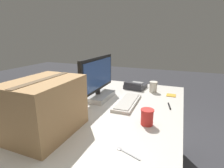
{
  "coord_description": "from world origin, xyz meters",
  "views": [
    {
      "loc": [
        -1.07,
        -0.4,
        1.3
      ],
      "look_at": [
        0.24,
        0.12,
        0.91
      ],
      "focal_mm": 28.0,
      "sensor_mm": 36.0,
      "label": 1
    }
  ],
  "objects_px": {
    "desk_phone": "(135,86)",
    "sticky_note_pad": "(171,95)",
    "paper_cup_right": "(153,87)",
    "cardboard_box": "(46,107)",
    "monitor": "(98,82)",
    "keyboard": "(127,102)",
    "spoon": "(125,152)",
    "paper_cup_left": "(147,117)",
    "pen_marker": "(169,106)"
  },
  "relations": [
    {
      "from": "cardboard_box",
      "to": "pen_marker",
      "type": "height_order",
      "value": "cardboard_box"
    },
    {
      "from": "monitor",
      "to": "desk_phone",
      "type": "xyz_separation_m",
      "value": [
        0.43,
        -0.23,
        -0.12
      ]
    },
    {
      "from": "cardboard_box",
      "to": "sticky_note_pad",
      "type": "height_order",
      "value": "cardboard_box"
    },
    {
      "from": "desk_phone",
      "to": "cardboard_box",
      "type": "distance_m",
      "value": 1.09
    },
    {
      "from": "monitor",
      "to": "sticky_note_pad",
      "type": "height_order",
      "value": "monitor"
    },
    {
      "from": "cardboard_box",
      "to": "pen_marker",
      "type": "xyz_separation_m",
      "value": [
        0.65,
        -0.63,
        -0.15
      ]
    },
    {
      "from": "monitor",
      "to": "paper_cup_left",
      "type": "height_order",
      "value": "monitor"
    },
    {
      "from": "paper_cup_left",
      "to": "pen_marker",
      "type": "distance_m",
      "value": 0.37
    },
    {
      "from": "keyboard",
      "to": "paper_cup_right",
      "type": "xyz_separation_m",
      "value": [
        0.39,
        -0.15,
        0.04
      ]
    },
    {
      "from": "keyboard",
      "to": "pen_marker",
      "type": "relative_size",
      "value": 3.5
    },
    {
      "from": "paper_cup_left",
      "to": "spoon",
      "type": "relative_size",
      "value": 0.77
    },
    {
      "from": "desk_phone",
      "to": "paper_cup_right",
      "type": "bearing_deg",
      "value": -100.54
    },
    {
      "from": "desk_phone",
      "to": "cardboard_box",
      "type": "height_order",
      "value": "cardboard_box"
    },
    {
      "from": "monitor",
      "to": "paper_cup_right",
      "type": "bearing_deg",
      "value": -49.81
    },
    {
      "from": "sticky_note_pad",
      "to": "cardboard_box",
      "type": "bearing_deg",
      "value": 146.56
    },
    {
      "from": "desk_phone",
      "to": "paper_cup_left",
      "type": "relative_size",
      "value": 2.21
    },
    {
      "from": "spoon",
      "to": "sticky_note_pad",
      "type": "bearing_deg",
      "value": -78.42
    },
    {
      "from": "paper_cup_right",
      "to": "sticky_note_pad",
      "type": "height_order",
      "value": "paper_cup_right"
    },
    {
      "from": "keyboard",
      "to": "sticky_note_pad",
      "type": "distance_m",
      "value": 0.47
    },
    {
      "from": "keyboard",
      "to": "paper_cup_left",
      "type": "bearing_deg",
      "value": -144.71
    },
    {
      "from": "paper_cup_right",
      "to": "cardboard_box",
      "type": "height_order",
      "value": "cardboard_box"
    },
    {
      "from": "keyboard",
      "to": "spoon",
      "type": "height_order",
      "value": "keyboard"
    },
    {
      "from": "keyboard",
      "to": "spoon",
      "type": "distance_m",
      "value": 0.63
    },
    {
      "from": "sticky_note_pad",
      "to": "paper_cup_right",
      "type": "bearing_deg",
      "value": 75.76
    },
    {
      "from": "cardboard_box",
      "to": "monitor",
      "type": "bearing_deg",
      "value": -1.48
    },
    {
      "from": "keyboard",
      "to": "pen_marker",
      "type": "height_order",
      "value": "keyboard"
    },
    {
      "from": "desk_phone",
      "to": "paper_cup_left",
      "type": "xyz_separation_m",
      "value": [
        -0.75,
        -0.27,
        0.02
      ]
    },
    {
      "from": "paper_cup_right",
      "to": "pen_marker",
      "type": "height_order",
      "value": "paper_cup_right"
    },
    {
      "from": "desk_phone",
      "to": "paper_cup_left",
      "type": "distance_m",
      "value": 0.79
    },
    {
      "from": "monitor",
      "to": "spoon",
      "type": "distance_m",
      "value": 0.79
    },
    {
      "from": "monitor",
      "to": "cardboard_box",
      "type": "distance_m",
      "value": 0.62
    },
    {
      "from": "sticky_note_pad",
      "to": "desk_phone",
      "type": "bearing_deg",
      "value": 73.66
    },
    {
      "from": "monitor",
      "to": "paper_cup_right",
      "type": "xyz_separation_m",
      "value": [
        0.36,
        -0.43,
        -0.1
      ]
    },
    {
      "from": "monitor",
      "to": "spoon",
      "type": "xyz_separation_m",
      "value": [
        -0.63,
        -0.45,
        -0.15
      ]
    },
    {
      "from": "sticky_note_pad",
      "to": "paper_cup_left",
      "type": "bearing_deg",
      "value": 170.57
    },
    {
      "from": "paper_cup_left",
      "to": "cardboard_box",
      "type": "bearing_deg",
      "value": 120.48
    },
    {
      "from": "desk_phone",
      "to": "sticky_note_pad",
      "type": "distance_m",
      "value": 0.39
    },
    {
      "from": "paper_cup_left",
      "to": "cardboard_box",
      "type": "distance_m",
      "value": 0.61
    },
    {
      "from": "sticky_note_pad",
      "to": "monitor",
      "type": "bearing_deg",
      "value": 117.78
    },
    {
      "from": "spoon",
      "to": "cardboard_box",
      "type": "bearing_deg",
      "value": 19.63
    },
    {
      "from": "desk_phone",
      "to": "paper_cup_left",
      "type": "height_order",
      "value": "paper_cup_left"
    },
    {
      "from": "cardboard_box",
      "to": "spoon",
      "type": "bearing_deg",
      "value": -91.0
    },
    {
      "from": "paper_cup_left",
      "to": "pen_marker",
      "type": "bearing_deg",
      "value": -17.51
    },
    {
      "from": "spoon",
      "to": "sticky_note_pad",
      "type": "distance_m",
      "value": 0.96
    },
    {
      "from": "keyboard",
      "to": "desk_phone",
      "type": "distance_m",
      "value": 0.46
    },
    {
      "from": "monitor",
      "to": "pen_marker",
      "type": "height_order",
      "value": "monitor"
    },
    {
      "from": "paper_cup_left",
      "to": "paper_cup_right",
      "type": "bearing_deg",
      "value": 5.81
    },
    {
      "from": "paper_cup_right",
      "to": "desk_phone",
      "type": "bearing_deg",
      "value": 71.85
    },
    {
      "from": "paper_cup_left",
      "to": "pen_marker",
      "type": "xyz_separation_m",
      "value": [
        0.35,
        -0.11,
        -0.05
      ]
    },
    {
      "from": "keyboard",
      "to": "sticky_note_pad",
      "type": "bearing_deg",
      "value": -44.21
    }
  ]
}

